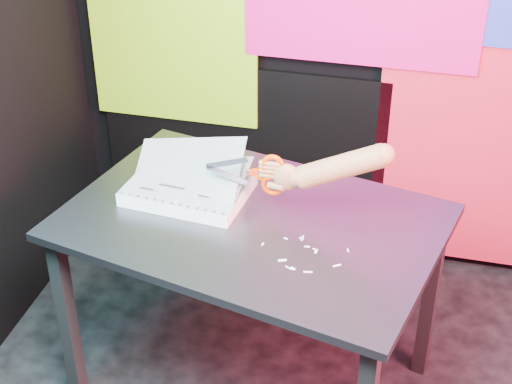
# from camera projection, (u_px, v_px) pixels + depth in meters

# --- Properties ---
(room) EXTENTS (3.01, 3.01, 2.71)m
(room) POSITION_uv_depth(u_px,v_px,m) (393.00, 156.00, 1.75)
(room) COLOR black
(room) RESTS_ON ground
(backdrop) EXTENTS (2.88, 0.05, 2.08)m
(backdrop) POSITION_uv_depth(u_px,v_px,m) (435.00, 69.00, 3.15)
(backdrop) COLOR red
(backdrop) RESTS_ON ground
(work_table) EXTENTS (1.38, 1.07, 0.75)m
(work_table) POSITION_uv_depth(u_px,v_px,m) (252.00, 240.00, 2.65)
(work_table) COLOR #262626
(work_table) RESTS_ON ground
(printout_stack) EXTENTS (0.43, 0.34, 0.21)m
(printout_stack) POSITION_uv_depth(u_px,v_px,m) (188.00, 188.00, 2.72)
(printout_stack) COLOR white
(printout_stack) RESTS_ON work_table
(scissors) EXTENTS (0.27, 0.02, 0.15)m
(scissors) POSITION_uv_depth(u_px,v_px,m) (267.00, 174.00, 2.57)
(scissors) COLOR #B5B8D0
(scissors) RESTS_ON printout_stack
(hand_forearm) EXTENTS (0.42, 0.08, 0.21)m
(hand_forearm) POSITION_uv_depth(u_px,v_px,m) (332.00, 168.00, 2.49)
(hand_forearm) COLOR #A77543
(hand_forearm) RESTS_ON work_table
(paper_clippings) EXTENTS (0.28, 0.19, 0.00)m
(paper_clippings) POSITION_uv_depth(u_px,v_px,m) (304.00, 255.00, 2.43)
(paper_clippings) COLOR silver
(paper_clippings) RESTS_ON work_table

